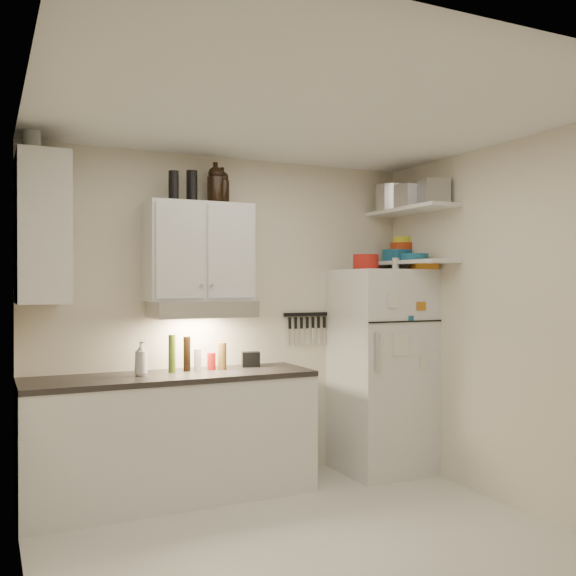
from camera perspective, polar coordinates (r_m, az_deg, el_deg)
name	(u,v)px	position (r m, az deg, el deg)	size (l,w,h in m)	color
floor	(315,549)	(4.15, 2.38, -22.16)	(3.20, 3.00, 0.02)	silver
ceiling	(315,112)	(3.97, 2.39, 15.39)	(3.20, 3.00, 0.02)	white
back_wall	(228,318)	(5.23, -5.36, -2.71)	(3.20, 0.02, 2.60)	beige
left_wall	(24,341)	(3.41, -22.39, -4.39)	(0.02, 3.00, 2.60)	beige
right_wall	(516,324)	(4.81, 19.65, -3.00)	(0.02, 3.00, 2.60)	beige
base_cabinet	(172,440)	(4.89, -10.30, -13.12)	(2.10, 0.60, 0.88)	white
countertop	(172,377)	(4.80, -10.30, -7.78)	(2.10, 0.62, 0.04)	#292523
upper_cabinet	(199,252)	(4.96, -7.93, 3.19)	(0.80, 0.33, 0.75)	white
side_cabinet	(42,229)	(4.62, -21.02, 4.93)	(0.33, 0.55, 1.00)	white
range_hood	(202,309)	(4.90, -7.70, -1.86)	(0.76, 0.46, 0.12)	silver
fridge	(382,370)	(5.52, 8.31, -7.24)	(0.70, 0.68, 1.70)	silver
shelf_hi	(411,210)	(5.51, 10.86, 6.82)	(0.30, 0.95, 0.03)	white
shelf_lo	(411,262)	(5.48, 10.85, 2.24)	(0.30, 0.95, 0.03)	white
knife_strip	(306,314)	(5.48, 1.63, -2.35)	(0.42, 0.02, 0.03)	black
dutch_oven	(366,262)	(5.36, 6.93, 2.31)	(0.21, 0.21, 0.12)	#AF1C14
book_stack	(424,265)	(5.43, 11.98, 2.05)	(0.19, 0.24, 0.08)	#B76B16
spice_jar	(396,264)	(5.42, 9.55, 2.14)	(0.06, 0.06, 0.10)	silver
stock_pot	(393,198)	(5.70, 9.33, 7.87)	(0.31, 0.31, 0.22)	silver
tin_a	(409,196)	(5.43, 10.67, 8.04)	(0.18, 0.17, 0.18)	#AAAAAD
tin_b	(434,192)	(5.35, 12.81, 8.29)	(0.21, 0.21, 0.21)	#AAAAAD
bowl_teal	(397,256)	(5.74, 9.67, 2.83)	(0.26, 0.26, 0.11)	#16577A
bowl_orange	(402,246)	(5.78, 10.12, 3.65)	(0.21, 0.21, 0.06)	#B93611
bowl_yellow	(402,240)	(5.79, 10.12, 4.23)	(0.16, 0.16, 0.05)	yellow
plates	(415,257)	(5.42, 11.21, 2.71)	(0.22, 0.22, 0.06)	#16577A
growler_a	(215,185)	(5.06, -6.47, 9.11)	(0.13, 0.13, 0.30)	black
growler_b	(222,188)	(5.10, -5.88, 8.87)	(0.11, 0.11, 0.27)	black
thermos_a	(192,186)	(4.98, -8.55, 8.92)	(0.08, 0.08, 0.24)	black
thermos_b	(174,186)	(4.88, -10.14, 8.95)	(0.08, 0.08, 0.22)	black
side_jar	(32,142)	(4.70, -21.82, 11.97)	(0.12, 0.12, 0.16)	silver
soap_bottle	(141,357)	(4.74, -12.95, -5.97)	(0.11, 0.11, 0.28)	white
pepper_mill	(222,356)	(5.00, -5.86, -6.04)	(0.06, 0.06, 0.21)	brown
oil_bottle	(172,354)	(4.87, -10.28, -5.75)	(0.05, 0.05, 0.28)	#455C17
vinegar_bottle	(187,354)	(4.93, -8.98, -5.80)	(0.05, 0.05, 0.26)	black
clear_bottle	(198,360)	(4.92, -8.04, -6.35)	(0.06, 0.06, 0.17)	silver
red_jar	(211,361)	(5.00, -6.82, -6.48)	(0.07, 0.07, 0.13)	#AF1C14
caddy	(251,359)	(5.14, -3.33, -6.34)	(0.14, 0.10, 0.12)	black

